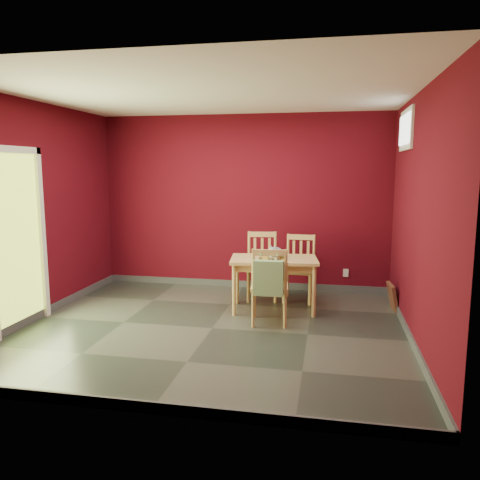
% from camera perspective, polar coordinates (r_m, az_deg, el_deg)
% --- Properties ---
extents(ground, '(4.50, 4.50, 0.00)m').
position_cam_1_polar(ground, '(5.66, -3.41, -10.67)').
color(ground, '#2D342D').
rests_on(ground, ground).
extents(room_shell, '(4.50, 4.50, 4.50)m').
position_cam_1_polar(room_shell, '(5.64, -3.41, -10.19)').
color(room_shell, '#490712').
rests_on(room_shell, ground).
extents(doorway, '(0.06, 1.01, 2.13)m').
position_cam_1_polar(doorway, '(6.00, -25.62, 0.65)').
color(doorway, '#B7D838').
rests_on(doorway, ground).
extents(window, '(0.05, 0.90, 0.50)m').
position_cam_1_polar(window, '(6.25, 19.57, 12.56)').
color(window, white).
rests_on(window, room_shell).
extents(outlet_plate, '(0.08, 0.02, 0.12)m').
position_cam_1_polar(outlet_plate, '(7.33, 12.77, -3.92)').
color(outlet_plate, silver).
rests_on(outlet_plate, room_shell).
extents(dining_table, '(1.21, 0.80, 0.71)m').
position_cam_1_polar(dining_table, '(6.20, 4.15, -3.02)').
color(dining_table, tan).
rests_on(dining_table, ground).
extents(table_runner, '(0.42, 0.73, 0.35)m').
position_cam_1_polar(table_runner, '(6.09, 4.03, -2.92)').
color(table_runner, olive).
rests_on(table_runner, dining_table).
extents(chair_far_left, '(0.51, 0.51, 0.96)m').
position_cam_1_polar(chair_far_left, '(6.79, 2.70, -3.07)').
color(chair_far_left, tan).
rests_on(chair_far_left, ground).
extents(chair_far_right, '(0.46, 0.46, 0.94)m').
position_cam_1_polar(chair_far_right, '(6.74, 7.25, -3.33)').
color(chair_far_right, tan).
rests_on(chair_far_right, ground).
extents(chair_near, '(0.49, 0.49, 0.95)m').
position_cam_1_polar(chair_near, '(5.68, 3.61, -5.50)').
color(chair_near, tan).
rests_on(chair_near, ground).
extents(tote_bag, '(0.35, 0.20, 0.48)m').
position_cam_1_polar(tote_bag, '(5.43, 3.49, -4.63)').
color(tote_bag, '#76A167').
rests_on(tote_bag, chair_near).
extents(cat, '(0.31, 0.46, 0.21)m').
position_cam_1_polar(cat, '(6.14, 4.27, -1.29)').
color(cat, slate).
rests_on(cat, table_runner).
extents(picture_frame, '(0.15, 0.37, 0.36)m').
position_cam_1_polar(picture_frame, '(6.60, 18.10, -6.62)').
color(picture_frame, brown).
rests_on(picture_frame, ground).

